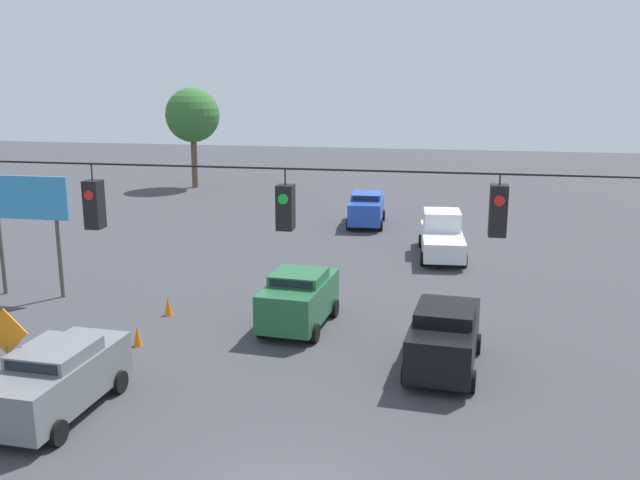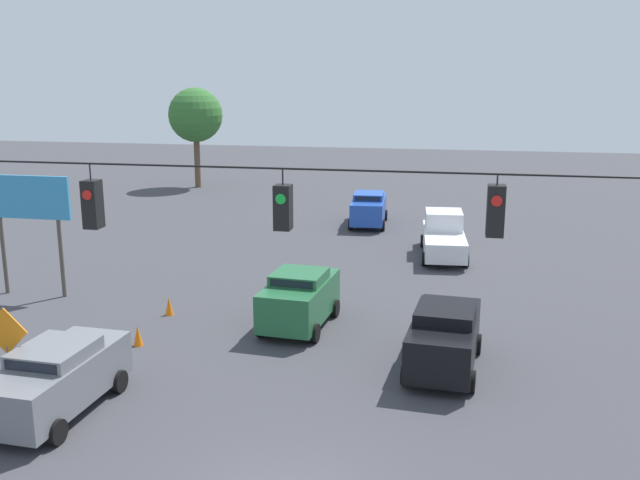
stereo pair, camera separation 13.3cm
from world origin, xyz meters
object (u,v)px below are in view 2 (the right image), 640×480
at_px(pickup_truck_white_oncoming_deep, 444,236).
at_px(tree_horizon_left, 195,115).
at_px(sedan_blue_withflow_deep, 369,208).
at_px(traffic_cone_nearest, 87,380).
at_px(roadside_billboard, 28,208).
at_px(traffic_cone_second, 138,336).
at_px(sedan_green_withflow_mid, 299,298).
at_px(work_zone_sign, 6,339).
at_px(sedan_grey_parked_shoulder, 57,378).
at_px(traffic_cone_third, 169,306).
at_px(overhead_signal_span, 283,281).
at_px(sedan_black_crossing_near, 444,336).

height_order(pickup_truck_white_oncoming_deep, tree_horizon_left, tree_horizon_left).
bearing_deg(pickup_truck_white_oncoming_deep, sedan_blue_withflow_deep, -55.04).
distance_m(pickup_truck_white_oncoming_deep, tree_horizon_left, 26.47).
bearing_deg(sedan_blue_withflow_deep, traffic_cone_nearest, 77.92).
xyz_separation_m(pickup_truck_white_oncoming_deep, roadside_billboard, (15.99, 9.41, 2.58)).
relative_size(pickup_truck_white_oncoming_deep, traffic_cone_second, 8.30).
xyz_separation_m(traffic_cone_nearest, roadside_billboard, (6.48, -7.80, 3.21)).
bearing_deg(sedan_blue_withflow_deep, tree_horizon_left, -37.69).
xyz_separation_m(sedan_green_withflow_mid, work_zone_sign, (6.14, 7.62, 0.95)).
bearing_deg(sedan_blue_withflow_deep, work_zone_sign, 75.54).
relative_size(sedan_blue_withflow_deep, work_zone_sign, 1.63).
height_order(sedan_grey_parked_shoulder, traffic_cone_third, sedan_grey_parked_shoulder).
distance_m(overhead_signal_span, sedan_blue_withflow_deep, 27.69).
distance_m(sedan_grey_parked_shoulder, sedan_black_crossing_near, 11.01).
bearing_deg(sedan_green_withflow_mid, pickup_truck_white_oncoming_deep, -113.42).
bearing_deg(sedan_black_crossing_near, overhead_signal_span, 66.72).
bearing_deg(sedan_grey_parked_shoulder, traffic_cone_nearest, -93.21).
distance_m(sedan_black_crossing_near, work_zone_sign, 12.26).
bearing_deg(pickup_truck_white_oncoming_deep, sedan_grey_parked_shoulder, 62.66).
bearing_deg(tree_horizon_left, overhead_signal_span, 112.83).
height_order(sedan_blue_withflow_deep, work_zone_sign, work_zone_sign).
distance_m(sedan_green_withflow_mid, traffic_cone_third, 5.05).
distance_m(sedan_grey_parked_shoulder, tree_horizon_left, 37.74).
height_order(overhead_signal_span, sedan_black_crossing_near, overhead_signal_span).
height_order(sedan_blue_withflow_deep, traffic_cone_third, sedan_blue_withflow_deep).
bearing_deg(traffic_cone_second, roadside_billboard, -33.98).
height_order(sedan_green_withflow_mid, work_zone_sign, work_zone_sign).
xyz_separation_m(sedan_blue_withflow_deep, sedan_green_withflow_mid, (0.30, 17.33, 0.04)).
xyz_separation_m(sedan_grey_parked_shoulder, traffic_cone_second, (-0.01, -4.78, -0.64)).
distance_m(roadside_billboard, work_zone_sign, 10.61).
relative_size(sedan_grey_parked_shoulder, tree_horizon_left, 0.61).
bearing_deg(overhead_signal_span, traffic_cone_nearest, -29.75).
relative_size(overhead_signal_span, work_zone_sign, 6.81).
bearing_deg(sedan_blue_withflow_deep, sedan_green_withflow_mid, 89.02).
distance_m(sedan_grey_parked_shoulder, traffic_cone_nearest, 1.46).
xyz_separation_m(sedan_grey_parked_shoulder, sedan_black_crossing_near, (-9.89, -4.82, 0.04)).
xyz_separation_m(traffic_cone_nearest, work_zone_sign, (1.39, 1.37, 1.65)).
distance_m(traffic_cone_second, tree_horizon_left, 33.28).
xyz_separation_m(sedan_blue_withflow_deep, pickup_truck_white_oncoming_deep, (-4.45, 6.37, -0.02)).
xyz_separation_m(sedan_black_crossing_near, traffic_cone_nearest, (9.82, 3.51, -0.68)).
height_order(traffic_cone_second, work_zone_sign, work_zone_sign).
distance_m(sedan_grey_parked_shoulder, traffic_cone_third, 7.85).
xyz_separation_m(sedan_grey_parked_shoulder, work_zone_sign, (1.31, 0.07, 1.00)).
bearing_deg(sedan_black_crossing_near, traffic_cone_second, 0.23).
bearing_deg(tree_horizon_left, sedan_blue_withflow_deep, 142.31).
distance_m(overhead_signal_span, pickup_truck_white_oncoming_deep, 21.54).
relative_size(overhead_signal_span, traffic_cone_third, 28.28).
bearing_deg(sedan_blue_withflow_deep, sedan_black_crossing_near, 103.38).
distance_m(pickup_truck_white_oncoming_deep, roadside_billboard, 18.73).
relative_size(traffic_cone_second, tree_horizon_left, 0.09).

